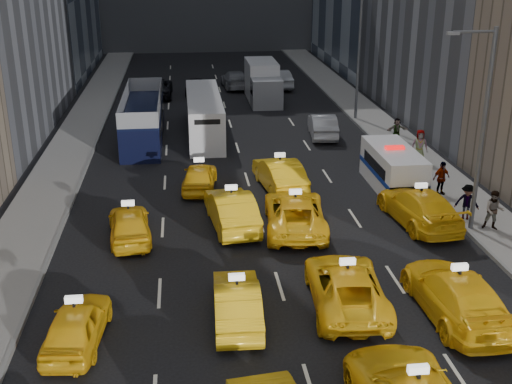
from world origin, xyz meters
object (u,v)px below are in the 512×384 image
city_bus (204,115)px  box_truck (263,82)px  nypd_van (393,169)px  double_decker (143,117)px

city_bus → box_truck: box_truck is taller
city_bus → nypd_van: bearing=-58.6°
double_decker → city_bus: bearing=15.5°
double_decker → box_truck: box_truck is taller
nypd_van → box_truck: box_truck is taller
nypd_van → city_bus: (-9.45, 11.55, 0.31)m
double_decker → nypd_van: bearing=-33.7°
nypd_van → double_decker: double_decker is taller
city_bus → double_decker: bearing=-177.3°
double_decker → city_bus: (4.03, 0.75, -0.17)m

